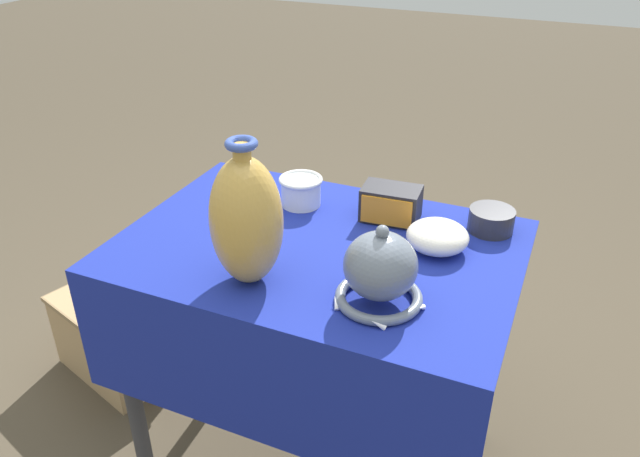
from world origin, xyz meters
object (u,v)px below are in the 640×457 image
mosaic_tile_box (391,204)px  cup_wide_porcelain (301,190)px  bowl_shallow_ivory (437,236)px  pot_squat_charcoal (491,220)px  wooden_crate (121,332)px  vase_dome_bell (380,272)px  vase_tall_bulbous (246,220)px

mosaic_tile_box → cup_wide_porcelain: size_ratio=1.30×
bowl_shallow_ivory → pot_squat_charcoal: (0.10, 0.14, -0.01)m
bowl_shallow_ivory → wooden_crate: size_ratio=0.30×
vase_dome_bell → mosaic_tile_box: vase_dome_bell is taller
vase_tall_bulbous → cup_wide_porcelain: size_ratio=2.79×
vase_dome_bell → mosaic_tile_box: size_ratio=1.28×
wooden_crate → vase_tall_bulbous: bearing=-5.2°
cup_wide_porcelain → wooden_crate: (-0.66, -0.07, -0.63)m
vase_tall_bulbous → pot_squat_charcoal: size_ratio=2.91×
bowl_shallow_ivory → wooden_crate: bowl_shallow_ivory is taller
mosaic_tile_box → pot_squat_charcoal: 0.25m
bowl_shallow_ivory → cup_wide_porcelain: cup_wide_porcelain is taller
vase_dome_bell → bowl_shallow_ivory: 0.26m
vase_tall_bulbous → pot_squat_charcoal: vase_tall_bulbous is taller
vase_tall_bulbous → mosaic_tile_box: size_ratio=2.14×
cup_wide_porcelain → wooden_crate: bearing=-173.5°
vase_dome_bell → pot_squat_charcoal: (0.16, 0.40, -0.05)m
pot_squat_charcoal → wooden_crate: (-1.15, -0.14, -0.62)m
bowl_shallow_ivory → wooden_crate: (-1.05, 0.01, -0.62)m
mosaic_tile_box → pot_squat_charcoal: size_ratio=1.36×
mosaic_tile_box → bowl_shallow_ivory: size_ratio=1.04×
vase_dome_bell → pot_squat_charcoal: 0.43m
cup_wide_porcelain → mosaic_tile_box: bearing=3.8°
bowl_shallow_ivory → cup_wide_porcelain: bearing=168.1°
vase_dome_bell → wooden_crate: size_ratio=0.41×
cup_wide_porcelain → vase_dome_bell: bearing=-45.2°
vase_tall_bulbous → bowl_shallow_ivory: (0.34, 0.29, -0.11)m
pot_squat_charcoal → bowl_shallow_ivory: bearing=-125.0°
mosaic_tile_box → vase_dome_bell: bearing=-79.8°
vase_tall_bulbous → cup_wide_porcelain: 0.39m
vase_tall_bulbous → pot_squat_charcoal: 0.63m
wooden_crate → mosaic_tile_box: bearing=23.2°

